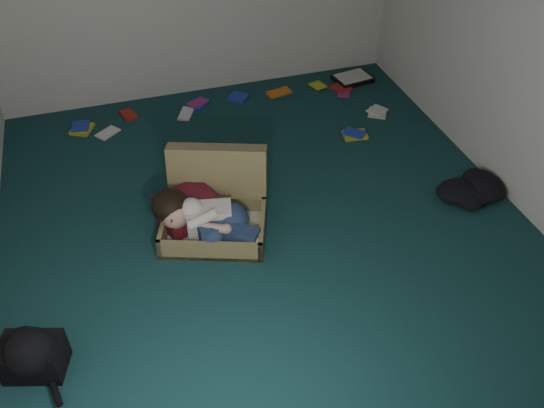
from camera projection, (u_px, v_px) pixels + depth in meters
floor at (266, 226)px, 4.48m from camera, size 4.50×4.50×0.00m
wall_front at (453, 370)px, 2.00m from camera, size 4.50×0.00×4.50m
wall_right at (533, 35)px, 4.09m from camera, size 0.00×4.50×4.50m
suitcase at (216, 206)px, 4.41m from camera, size 0.97×0.96×0.56m
person at (205, 218)px, 4.23m from camera, size 0.75×0.60×0.35m
maroon_bin at (187, 212)px, 4.39m from camera, size 0.50×0.45×0.29m
backpack at (33, 356)px, 3.42m from camera, size 0.52×0.47×0.26m
clothing_pile at (471, 192)px, 4.70m from camera, size 0.47×0.40×0.13m
paper_tray at (353, 78)px, 6.24m from camera, size 0.42×0.34×0.05m
book_scatter at (248, 108)px, 5.80m from camera, size 3.02×1.24×0.02m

